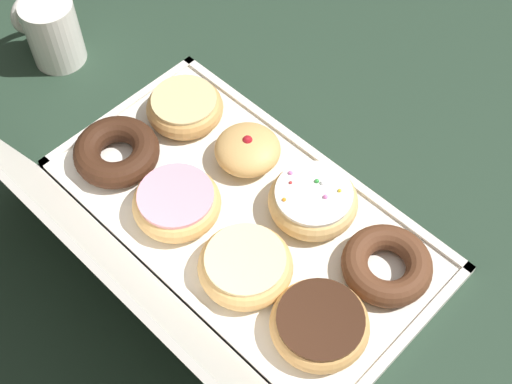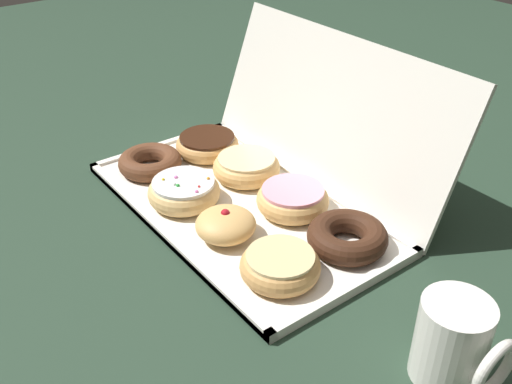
% 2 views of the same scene
% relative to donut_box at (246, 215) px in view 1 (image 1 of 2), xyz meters
% --- Properties ---
extents(ground_plane, '(3.00, 3.00, 0.00)m').
position_rel_donut_box_xyz_m(ground_plane, '(0.00, 0.00, -0.01)').
color(ground_plane, '#233828').
extents(donut_box, '(0.52, 0.28, 0.01)m').
position_rel_donut_box_xyz_m(donut_box, '(0.00, 0.00, 0.00)').
color(donut_box, silver).
rests_on(donut_box, ground).
extents(box_lid_open, '(0.52, 0.10, 0.24)m').
position_rel_donut_box_xyz_m(box_lid_open, '(0.00, 0.19, 0.12)').
color(box_lid_open, silver).
rests_on(box_lid_open, ground).
extents(chocolate_cake_ring_donut_0, '(0.11, 0.11, 0.03)m').
position_rel_donut_box_xyz_m(chocolate_cake_ring_donut_0, '(-0.18, -0.06, 0.02)').
color(chocolate_cake_ring_donut_0, '#59331E').
rests_on(chocolate_cake_ring_donut_0, donut_box).
extents(sprinkle_donut_1, '(0.12, 0.12, 0.04)m').
position_rel_donut_box_xyz_m(sprinkle_donut_1, '(-0.06, -0.07, 0.03)').
color(sprinkle_donut_1, '#E5B770').
rests_on(sprinkle_donut_1, donut_box).
extents(jelly_filled_donut_2, '(0.09, 0.09, 0.05)m').
position_rel_donut_box_xyz_m(jelly_filled_donut_2, '(0.06, -0.06, 0.03)').
color(jelly_filled_donut_2, tan).
rests_on(jelly_filled_donut_2, donut_box).
extents(glazed_ring_donut_3, '(0.11, 0.11, 0.04)m').
position_rel_donut_box_xyz_m(glazed_ring_donut_3, '(0.18, -0.06, 0.02)').
color(glazed_ring_donut_3, tan).
rests_on(glazed_ring_donut_3, donut_box).
extents(chocolate_frosted_donut_4, '(0.12, 0.12, 0.04)m').
position_rel_donut_box_xyz_m(chocolate_frosted_donut_4, '(-0.18, 0.06, 0.02)').
color(chocolate_frosted_donut_4, tan).
rests_on(chocolate_frosted_donut_4, donut_box).
extents(glazed_ring_donut_5, '(0.12, 0.12, 0.04)m').
position_rel_donut_box_xyz_m(glazed_ring_donut_5, '(-0.06, 0.06, 0.02)').
color(glazed_ring_donut_5, tan).
rests_on(glazed_ring_donut_5, donut_box).
extents(pink_frosted_donut_6, '(0.11, 0.11, 0.04)m').
position_rel_donut_box_xyz_m(pink_frosted_donut_6, '(0.07, 0.06, 0.03)').
color(pink_frosted_donut_6, tan).
rests_on(pink_frosted_donut_6, donut_box).
extents(chocolate_cake_ring_donut_7, '(0.12, 0.12, 0.04)m').
position_rel_donut_box_xyz_m(chocolate_cake_ring_donut_7, '(0.19, 0.06, 0.02)').
color(chocolate_cake_ring_donut_7, '#381E11').
rests_on(chocolate_cake_ring_donut_7, donut_box).
extents(coffee_mug, '(0.10, 0.08, 0.10)m').
position_rel_donut_box_xyz_m(coffee_mug, '(0.42, -0.01, 0.05)').
color(coffee_mug, white).
rests_on(coffee_mug, ground).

